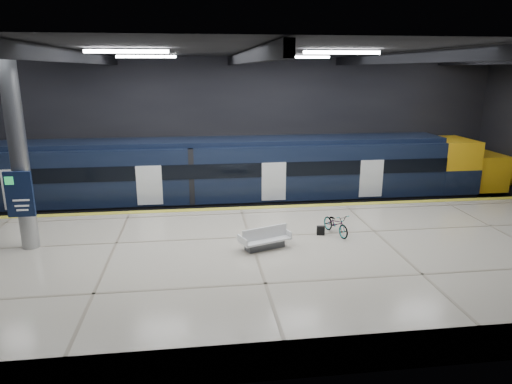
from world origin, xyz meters
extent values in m
plane|color=black|center=(0.00, 0.00, 0.00)|extent=(30.00, 30.00, 0.00)
cube|color=black|center=(0.00, 8.00, 4.00)|extent=(30.00, 0.10, 8.00)
cube|color=black|center=(0.00, -8.00, 4.00)|extent=(30.00, 0.10, 8.00)
cube|color=black|center=(0.00, 0.00, 8.00)|extent=(30.00, 16.00, 0.10)
cube|color=black|center=(-6.00, 0.00, 7.75)|extent=(0.25, 16.00, 0.40)
cube|color=black|center=(0.00, 0.00, 7.75)|extent=(0.25, 16.00, 0.40)
cube|color=black|center=(6.00, 0.00, 7.75)|extent=(0.25, 16.00, 0.40)
cube|color=white|center=(-4.00, -2.00, 7.88)|extent=(2.60, 0.18, 0.10)
cube|color=white|center=(3.00, -2.00, 7.88)|extent=(2.60, 0.18, 0.10)
cube|color=white|center=(-4.00, 4.00, 7.88)|extent=(2.60, 0.18, 0.10)
cube|color=white|center=(3.00, 4.00, 7.88)|extent=(2.60, 0.18, 0.10)
cube|color=white|center=(10.00, 4.00, 7.88)|extent=(2.60, 0.18, 0.10)
cube|color=beige|center=(0.00, -2.50, 0.55)|extent=(30.00, 11.00, 1.10)
cube|color=gold|center=(0.00, 2.75, 1.11)|extent=(30.00, 0.40, 0.01)
cube|color=gray|center=(0.00, 4.78, 0.08)|extent=(30.00, 0.08, 0.16)
cube|color=gray|center=(0.00, 6.22, 0.08)|extent=(30.00, 0.08, 0.16)
cube|color=black|center=(-1.22, 5.50, 0.55)|extent=(24.00, 2.58, 0.80)
cube|color=black|center=(-1.22, 5.50, 2.33)|extent=(24.00, 2.80, 2.75)
cube|color=black|center=(-1.22, 5.50, 3.82)|extent=(24.00, 2.30, 0.24)
cube|color=black|center=(-1.22, 4.09, 2.60)|extent=(24.00, 0.04, 0.70)
cube|color=white|center=(1.78, 4.08, 2.00)|extent=(1.20, 0.05, 1.90)
cube|color=yellow|center=(11.78, 5.50, 2.33)|extent=(2.00, 2.80, 2.75)
ellipsoid|color=yellow|center=(14.38, 5.50, 1.85)|extent=(3.60, 2.52, 1.90)
cube|color=black|center=(12.08, 5.50, 2.50)|extent=(1.60, 2.38, 0.80)
cube|color=#595B60|center=(0.39, -2.22, 1.23)|extent=(1.49, 0.91, 0.27)
cube|color=white|center=(0.39, -2.22, 1.44)|extent=(1.93, 1.32, 0.07)
cube|color=white|center=(0.39, -2.22, 1.69)|extent=(1.69, 0.68, 0.44)
cube|color=white|center=(-0.44, -2.53, 1.54)|extent=(0.31, 0.73, 0.27)
cube|color=white|center=(1.22, -1.91, 1.54)|extent=(0.31, 0.73, 0.27)
imported|color=#99999E|center=(3.36, -1.13, 1.53)|extent=(1.01, 1.72, 0.86)
cube|color=black|center=(2.76, -1.13, 1.28)|extent=(0.32, 0.22, 0.35)
cylinder|color=#9EA0A5|center=(-8.00, -1.00, 4.55)|extent=(0.60, 0.60, 6.90)
cube|color=#101C3A|center=(-8.00, -1.42, 3.20)|extent=(0.90, 0.12, 1.60)
camera|label=1|loc=(-1.90, -17.39, 7.33)|focal=32.00mm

